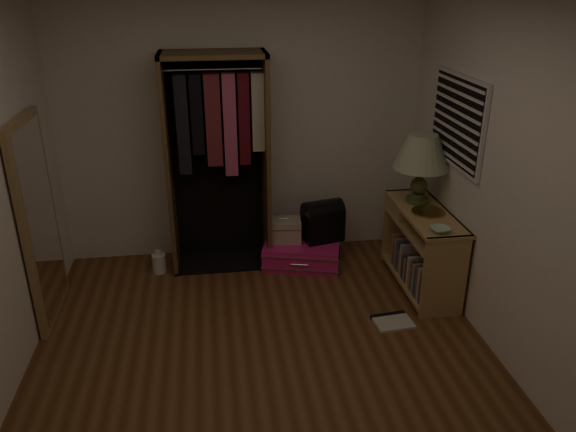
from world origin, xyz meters
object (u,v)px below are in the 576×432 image
object	(u,v)px
table_lamp	(422,153)
floor_mirror	(39,222)
console_bookshelf	(421,246)
open_wardrobe	(219,145)
train_case	(284,230)
pink_suitcase	(302,252)
white_jug	(159,263)
black_bag	(323,220)

from	to	relation	value
table_lamp	floor_mirror	bearing A→B (deg)	-176.03
console_bookshelf	table_lamp	distance (m)	0.84
open_wardrobe	train_case	world-z (taller)	open_wardrobe
open_wardrobe	train_case	bearing A→B (deg)	-11.73
table_lamp	pink_suitcase	bearing A→B (deg)	159.55
floor_mirror	white_jug	world-z (taller)	floor_mirror
white_jug	console_bookshelf	bearing A→B (deg)	-13.45
open_wardrobe	floor_mirror	size ratio (longest dim) A/B	1.21
console_bookshelf	train_case	distance (m)	1.33
console_bookshelf	pink_suitcase	xyz separation A→B (m)	(-1.00, 0.57, -0.28)
console_bookshelf	floor_mirror	xyz separation A→B (m)	(-3.24, -0.02, 0.45)
pink_suitcase	white_jug	distance (m)	1.40
pink_suitcase	black_bag	xyz separation A→B (m)	(0.21, 0.03, 0.33)
open_wardrobe	pink_suitcase	xyz separation A→B (m)	(0.77, -0.18, -1.09)
console_bookshelf	train_case	world-z (taller)	console_bookshelf
console_bookshelf	white_jug	distance (m)	2.49
black_bag	white_jug	distance (m)	1.65
train_case	black_bag	world-z (taller)	black_bag
console_bookshelf	floor_mirror	distance (m)	3.27
train_case	floor_mirror	bearing A→B (deg)	-156.52
console_bookshelf	white_jug	xyz separation A→B (m)	(-2.40, 0.58, -0.30)
table_lamp	white_jug	world-z (taller)	table_lamp
open_wardrobe	floor_mirror	distance (m)	1.70
floor_mirror	table_lamp	distance (m)	3.27
pink_suitcase	open_wardrobe	bearing A→B (deg)	-178.35
table_lamp	open_wardrobe	bearing A→B (deg)	162.80
open_wardrobe	table_lamp	xyz separation A→B (m)	(1.78, -0.55, 0.01)
floor_mirror	table_lamp	xyz separation A→B (m)	(3.24, 0.23, 0.36)
pink_suitcase	floor_mirror	bearing A→B (deg)	-150.54
black_bag	table_lamp	world-z (taller)	table_lamp
console_bookshelf	open_wardrobe	world-z (taller)	open_wardrobe
floor_mirror	train_case	size ratio (longest dim) A/B	4.77
white_jug	table_lamp	bearing A→B (deg)	-8.85
pink_suitcase	table_lamp	xyz separation A→B (m)	(1.00, -0.37, 1.10)
table_lamp	white_jug	bearing A→B (deg)	171.15
open_wardrobe	white_jug	size ratio (longest dim) A/B	8.85
open_wardrobe	black_bag	bearing A→B (deg)	-8.62
open_wardrobe	table_lamp	size ratio (longest dim) A/B	3.22
console_bookshelf	white_jug	size ratio (longest dim) A/B	4.83
floor_mirror	table_lamp	world-z (taller)	floor_mirror
floor_mirror	train_case	distance (m)	2.22
console_bookshelf	pink_suitcase	size ratio (longest dim) A/B	1.29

